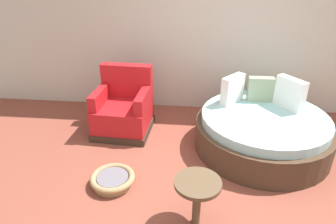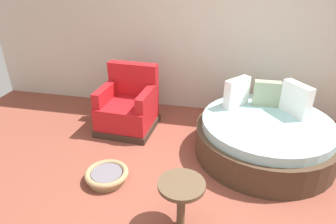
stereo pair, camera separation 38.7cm
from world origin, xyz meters
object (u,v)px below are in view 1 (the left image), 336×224
red_armchair (124,109)px  pet_basket (113,179)px  round_daybed (262,131)px  side_table (197,189)px

red_armchair → pet_basket: (0.15, -1.26, -0.26)m
round_daybed → side_table: 1.67m
round_daybed → pet_basket: 2.06m
round_daybed → pet_basket: size_ratio=3.51×
pet_basket → side_table: side_table is taller
red_armchair → side_table: red_armchair is taller
side_table → red_armchair: bearing=122.5°
round_daybed → pet_basket: (-1.82, -0.95, -0.19)m
red_armchair → round_daybed: bearing=-8.8°
round_daybed → side_table: round_daybed is taller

